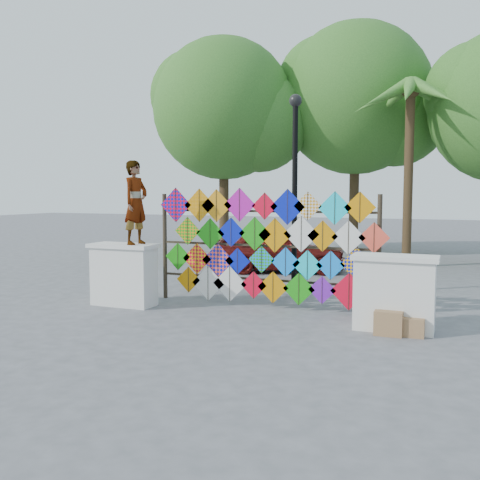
# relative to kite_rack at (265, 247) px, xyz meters

# --- Properties ---
(ground) EXTENTS (80.00, 80.00, 0.00)m
(ground) POSITION_rel_kite_rack_xyz_m (-0.05, -0.72, -1.23)
(ground) COLOR gray
(ground) RESTS_ON ground
(parapet_left) EXTENTS (1.40, 0.65, 1.28)m
(parapet_left) POSITION_rel_kite_rack_xyz_m (-2.75, -0.92, -0.58)
(parapet_left) COLOR white
(parapet_left) RESTS_ON ground
(parapet_right) EXTENTS (1.40, 0.65, 1.28)m
(parapet_right) POSITION_rel_kite_rack_xyz_m (2.65, -0.92, -0.58)
(parapet_right) COLOR white
(parapet_right) RESTS_ON ground
(kite_rack) EXTENTS (4.88, 0.24, 2.43)m
(kite_rack) POSITION_rel_kite_rack_xyz_m (0.00, 0.00, 0.00)
(kite_rack) COLOR #30261A
(kite_rack) RESTS_ON ground
(tree_west) EXTENTS (5.85, 5.20, 8.01)m
(tree_west) POSITION_rel_kite_rack_xyz_m (-4.45, 8.30, 4.15)
(tree_west) COLOR #46361E
(tree_west) RESTS_ON ground
(tree_mid) EXTENTS (6.30, 5.60, 8.61)m
(tree_mid) POSITION_rel_kite_rack_xyz_m (0.05, 10.30, 4.54)
(tree_mid) COLOR #46361E
(tree_mid) RESTS_ON ground
(palm_tree) EXTENTS (3.62, 3.62, 5.83)m
(palm_tree) POSITION_rel_kite_rack_xyz_m (2.15, 7.28, 3.72)
(palm_tree) COLOR #46361E
(palm_tree) RESTS_ON ground
(vendor_woman) EXTENTS (0.48, 0.66, 1.69)m
(vendor_woman) POSITION_rel_kite_rack_xyz_m (-2.43, -0.92, 0.90)
(vendor_woman) COLOR #99999E
(vendor_woman) RESTS_ON parapet_left
(sedan) EXTENTS (4.09, 2.62, 1.30)m
(sedan) POSITION_rel_kite_rack_xyz_m (-1.21, 4.78, -0.58)
(sedan) COLOR #621310
(sedan) RESTS_ON ground
(lamppost) EXTENTS (0.28, 0.28, 4.46)m
(lamppost) POSITION_rel_kite_rack_xyz_m (0.25, 1.28, 1.46)
(lamppost) COLOR black
(lamppost) RESTS_ON ground
(cardboard_box_near) EXTENTS (0.45, 0.40, 0.40)m
(cardboard_box_near) POSITION_rel_kite_rack_xyz_m (2.60, -1.22, -1.03)
(cardboard_box_near) COLOR #A77350
(cardboard_box_near) RESTS_ON ground
(cardboard_box_far) EXTENTS (0.37, 0.34, 0.31)m
(cardboard_box_far) POSITION_rel_kite_rack_xyz_m (2.98, -1.18, -1.08)
(cardboard_box_far) COLOR #A77350
(cardboard_box_far) RESTS_ON ground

